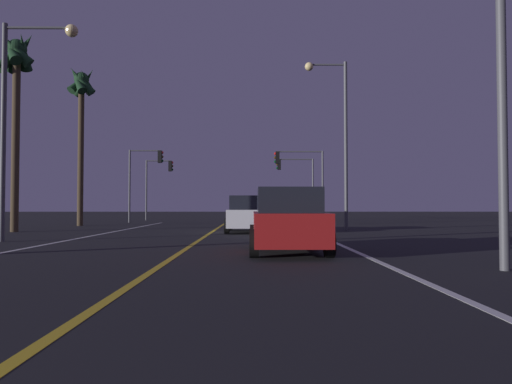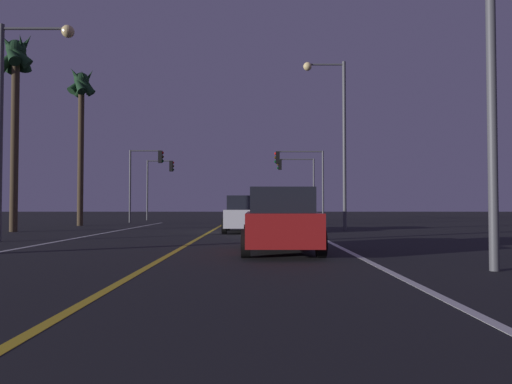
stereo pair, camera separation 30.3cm
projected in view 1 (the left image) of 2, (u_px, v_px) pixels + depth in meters
name	position (u px, v px, depth m)	size (l,w,h in m)	color
lane_edge_right	(348.00, 248.00, 13.50)	(0.16, 40.95, 0.01)	silver
lane_edge_left	(24.00, 249.00, 13.41)	(0.16, 40.95, 0.01)	silver
lane_center_divider	(187.00, 248.00, 13.46)	(0.16, 40.95, 0.01)	gold
car_lead_same_lane	(288.00, 221.00, 12.44)	(2.02, 4.30, 1.70)	black
car_ahead_far	(247.00, 215.00, 22.00)	(2.02, 4.30, 1.70)	black
traffic_light_near_right	(299.00, 169.00, 34.59)	(3.68, 0.36, 5.31)	#4C4C51
traffic_light_near_left	(146.00, 169.00, 34.49)	(2.56, 0.36, 5.37)	#4C4C51
traffic_light_far_right	(295.00, 174.00, 40.09)	(3.23, 0.36, 5.29)	#4C4C51
traffic_light_far_left	(159.00, 176.00, 39.98)	(2.37, 0.36, 5.14)	#4C4C51
street_lamp_left_mid	(22.00, 101.00, 16.16)	(2.63, 0.44, 7.59)	#4C4C51
street_lamp_right_far	(337.00, 124.00, 23.95)	(2.18, 0.44, 8.66)	#4C4C51
palm_tree_left_mid	(17.00, 72.00, 22.35)	(1.99, 1.98, 9.73)	#473826
palm_tree_left_far	(81.00, 99.00, 29.07)	(1.97, 1.88, 9.92)	#473826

